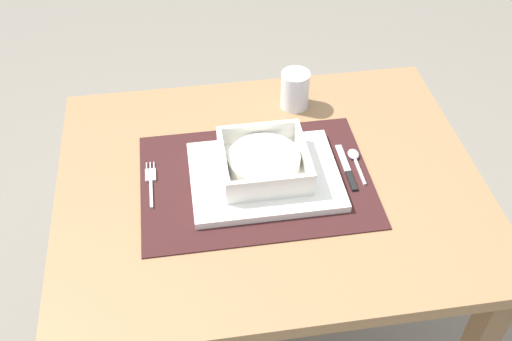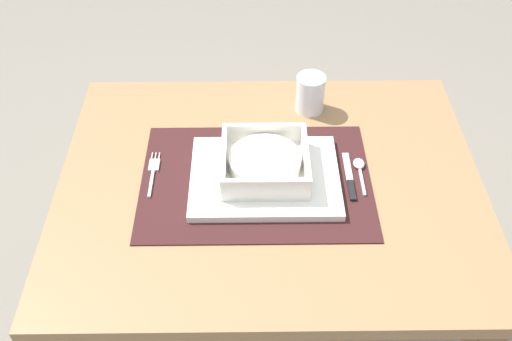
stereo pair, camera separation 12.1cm
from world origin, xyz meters
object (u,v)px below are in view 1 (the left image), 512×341
at_px(fork, 151,181).
at_px(spoon, 355,158).
at_px(dining_table, 269,216).
at_px(porridge_bowl, 264,162).
at_px(drinking_glass, 295,92).
at_px(butter_knife, 347,170).

height_order(fork, spoon, spoon).
height_order(dining_table, fork, fork).
distance_m(dining_table, fork, 0.27).
relative_size(porridge_bowl, drinking_glass, 1.94).
relative_size(fork, drinking_glass, 1.46).
bearing_deg(drinking_glass, fork, -148.36).
bearing_deg(dining_table, drinking_glass, 67.61).
bearing_deg(spoon, porridge_bowl, -171.48).
xyz_separation_m(dining_table, spoon, (0.19, 0.03, 0.12)).
bearing_deg(spoon, fork, -176.69).
bearing_deg(fork, spoon, -1.40).
relative_size(spoon, drinking_glass, 1.18).
relative_size(porridge_bowl, fork, 1.33).
height_order(fork, drinking_glass, drinking_glass).
height_order(butter_knife, drinking_glass, drinking_glass).
distance_m(fork, drinking_glass, 0.40).
bearing_deg(butter_knife, porridge_bowl, 177.86).
relative_size(fork, spoon, 1.24).
relative_size(dining_table, drinking_glass, 9.70).
height_order(porridge_bowl, butter_knife, porridge_bowl).
xyz_separation_m(spoon, butter_knife, (-0.02, -0.03, -0.00)).
bearing_deg(porridge_bowl, spoon, 5.57).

